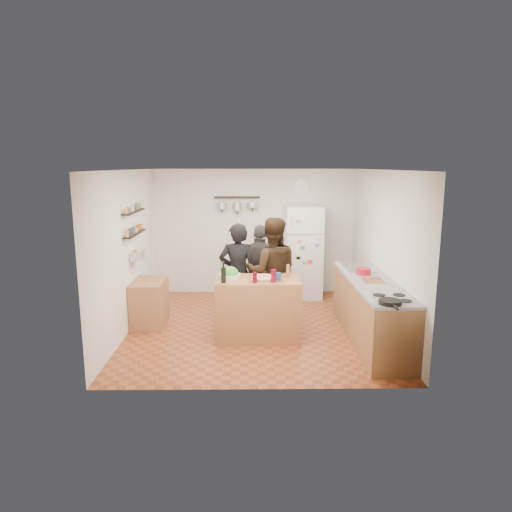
{
  "coord_description": "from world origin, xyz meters",
  "views": [
    {
      "loc": [
        -0.09,
        -7.01,
        2.57
      ],
      "look_at": [
        0.0,
        0.1,
        1.15
      ],
      "focal_mm": 32.0,
      "sensor_mm": 36.0,
      "label": 1
    }
  ],
  "objects_px": {
    "counter_run": "(371,310)",
    "salad_bowl": "(230,276)",
    "pepper_mill": "(288,273)",
    "side_table": "(150,303)",
    "wine_bottle": "(224,275)",
    "person_left": "(238,274)",
    "person_center": "(272,272)",
    "prep_island": "(258,308)",
    "red_bowl": "(363,271)",
    "salt_canister": "(279,277)",
    "skillet": "(390,302)",
    "person_back": "(261,270)",
    "wall_clock": "(303,187)",
    "fridge": "(303,252)"
  },
  "relations": [
    {
      "from": "wine_bottle",
      "to": "counter_run",
      "type": "distance_m",
      "value": 2.25
    },
    {
      "from": "salad_bowl",
      "to": "red_bowl",
      "type": "relative_size",
      "value": 1.43
    },
    {
      "from": "prep_island",
      "to": "person_center",
      "type": "bearing_deg",
      "value": 67.65
    },
    {
      "from": "skillet",
      "to": "prep_island",
      "type": "bearing_deg",
      "value": 140.18
    },
    {
      "from": "prep_island",
      "to": "skillet",
      "type": "height_order",
      "value": "skillet"
    },
    {
      "from": "prep_island",
      "to": "pepper_mill",
      "type": "relative_size",
      "value": 7.54
    },
    {
      "from": "pepper_mill",
      "to": "side_table",
      "type": "relative_size",
      "value": 0.21
    },
    {
      "from": "side_table",
      "to": "wine_bottle",
      "type": "bearing_deg",
      "value": -32.9
    },
    {
      "from": "wine_bottle",
      "to": "skillet",
      "type": "xyz_separation_m",
      "value": [
        2.08,
        -1.09,
        -0.07
      ]
    },
    {
      "from": "counter_run",
      "to": "salad_bowl",
      "type": "bearing_deg",
      "value": 175.46
    },
    {
      "from": "person_center",
      "to": "side_table",
      "type": "bearing_deg",
      "value": -0.49
    },
    {
      "from": "prep_island",
      "to": "wall_clock",
      "type": "relative_size",
      "value": 4.17
    },
    {
      "from": "red_bowl",
      "to": "side_table",
      "type": "relative_size",
      "value": 0.28
    },
    {
      "from": "pepper_mill",
      "to": "red_bowl",
      "type": "height_order",
      "value": "pepper_mill"
    },
    {
      "from": "prep_island",
      "to": "counter_run",
      "type": "bearing_deg",
      "value": -3.98
    },
    {
      "from": "wine_bottle",
      "to": "side_table",
      "type": "bearing_deg",
      "value": 147.1
    },
    {
      "from": "counter_run",
      "to": "skillet",
      "type": "distance_m",
      "value": 1.3
    },
    {
      "from": "prep_island",
      "to": "side_table",
      "type": "relative_size",
      "value": 1.56
    },
    {
      "from": "salt_canister",
      "to": "person_back",
      "type": "distance_m",
      "value": 1.25
    },
    {
      "from": "wine_bottle",
      "to": "person_left",
      "type": "distance_m",
      "value": 0.88
    },
    {
      "from": "prep_island",
      "to": "side_table",
      "type": "xyz_separation_m",
      "value": [
        -1.76,
        0.6,
        -0.09
      ]
    },
    {
      "from": "wine_bottle",
      "to": "person_center",
      "type": "bearing_deg",
      "value": 47.07
    },
    {
      "from": "person_back",
      "to": "side_table",
      "type": "bearing_deg",
      "value": 28.33
    },
    {
      "from": "person_center",
      "to": "person_back",
      "type": "xyz_separation_m",
      "value": [
        -0.17,
        0.53,
        -0.09
      ]
    },
    {
      "from": "prep_island",
      "to": "salt_canister",
      "type": "xyz_separation_m",
      "value": [
        0.3,
        -0.12,
        0.51
      ]
    },
    {
      "from": "prep_island",
      "to": "salad_bowl",
      "type": "relative_size",
      "value": 3.91
    },
    {
      "from": "person_center",
      "to": "red_bowl",
      "type": "height_order",
      "value": "person_center"
    },
    {
      "from": "salad_bowl",
      "to": "side_table",
      "type": "relative_size",
      "value": 0.4
    },
    {
      "from": "wine_bottle",
      "to": "person_center",
      "type": "relative_size",
      "value": 0.13
    },
    {
      "from": "prep_island",
      "to": "counter_run",
      "type": "height_order",
      "value": "prep_island"
    },
    {
      "from": "prep_island",
      "to": "side_table",
      "type": "bearing_deg",
      "value": 161.28
    },
    {
      "from": "pepper_mill",
      "to": "side_table",
      "type": "distance_m",
      "value": 2.37
    },
    {
      "from": "skillet",
      "to": "pepper_mill",
      "type": "bearing_deg",
      "value": 129.54
    },
    {
      "from": "salt_canister",
      "to": "red_bowl",
      "type": "distance_m",
      "value": 1.37
    },
    {
      "from": "salt_canister",
      "to": "counter_run",
      "type": "relative_size",
      "value": 0.04
    },
    {
      "from": "person_back",
      "to": "wall_clock",
      "type": "height_order",
      "value": "wall_clock"
    },
    {
      "from": "red_bowl",
      "to": "salad_bowl",
      "type": "bearing_deg",
      "value": -175.19
    },
    {
      "from": "person_left",
      "to": "skillet",
      "type": "distance_m",
      "value": 2.71
    },
    {
      "from": "wine_bottle",
      "to": "person_center",
      "type": "xyz_separation_m",
      "value": [
        0.73,
        0.79,
        -0.14
      ]
    },
    {
      "from": "pepper_mill",
      "to": "person_center",
      "type": "distance_m",
      "value": 0.57
    },
    {
      "from": "pepper_mill",
      "to": "fridge",
      "type": "distance_m",
      "value": 2.19
    },
    {
      "from": "counter_run",
      "to": "red_bowl",
      "type": "xyz_separation_m",
      "value": [
        -0.05,
        0.34,
        0.52
      ]
    },
    {
      "from": "salad_bowl",
      "to": "wall_clock",
      "type": "bearing_deg",
      "value": 61.35
    },
    {
      "from": "skillet",
      "to": "red_bowl",
      "type": "xyz_separation_m",
      "value": [
        0.05,
        1.54,
        0.02
      ]
    },
    {
      "from": "counter_run",
      "to": "fridge",
      "type": "relative_size",
      "value": 1.46
    },
    {
      "from": "salt_canister",
      "to": "wall_clock",
      "type": "relative_size",
      "value": 0.39
    },
    {
      "from": "fridge",
      "to": "side_table",
      "type": "height_order",
      "value": "fridge"
    },
    {
      "from": "salt_canister",
      "to": "person_center",
      "type": "distance_m",
      "value": 0.7
    },
    {
      "from": "salad_bowl",
      "to": "person_left",
      "type": "bearing_deg",
      "value": 79.99
    },
    {
      "from": "wine_bottle",
      "to": "skillet",
      "type": "distance_m",
      "value": 2.35
    }
  ]
}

